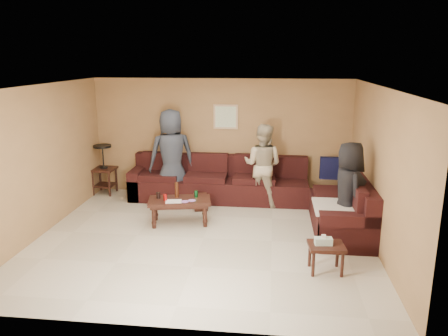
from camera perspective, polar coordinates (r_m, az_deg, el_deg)
name	(u,v)px	position (r m, az deg, el deg)	size (l,w,h in m)	color
room	(202,140)	(6.90, -2.87, 3.64)	(5.60, 5.50, 2.50)	beige
sectional_sofa	(256,194)	(8.62, 4.24, -3.35)	(4.65, 2.90, 0.97)	black
coffee_table	(179,203)	(7.91, -5.85, -4.54)	(1.18, 0.75, 0.74)	#331711
end_table_left	(104,168)	(9.89, -15.42, -0.05)	(0.50, 0.50, 1.09)	#331711
side_table_right	(326,248)	(6.34, 13.13, -10.11)	(0.52, 0.44, 0.55)	#331711
waste_bin	(201,202)	(8.65, -3.08, -4.45)	(0.26, 0.26, 0.31)	#331711
wall_art	(226,117)	(9.30, 0.22, 6.70)	(0.52, 0.04, 0.52)	tan
person_left	(172,155)	(9.08, -6.86, 1.66)	(0.94, 0.61, 1.92)	#2A303B
person_middle	(263,165)	(8.79, 5.06, 0.41)	(0.81, 0.63, 1.66)	tan
person_right	(348,191)	(7.40, 15.92, -2.92)	(0.80, 0.52, 1.63)	black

